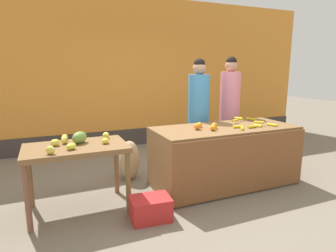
# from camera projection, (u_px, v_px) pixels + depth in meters

# --- Properties ---
(ground_plane) EXTENTS (24.00, 24.00, 0.00)m
(ground_plane) POSITION_uv_depth(u_px,v_px,m) (190.00, 189.00, 4.03)
(ground_plane) COLOR #756B5B
(market_wall_back) EXTENTS (8.76, 0.23, 3.14)m
(market_wall_back) POSITION_uv_depth(u_px,v_px,m) (132.00, 75.00, 6.20)
(market_wall_back) COLOR orange
(market_wall_back) RESTS_ON ground
(fruit_stall_counter) EXTENTS (2.06, 0.90, 0.85)m
(fruit_stall_counter) POSITION_uv_depth(u_px,v_px,m) (225.00, 156.00, 4.15)
(fruit_stall_counter) COLOR brown
(fruit_stall_counter) RESTS_ON ground
(side_table_wooden) EXTENTS (1.15, 0.70, 0.80)m
(side_table_wooden) POSITION_uv_depth(u_px,v_px,m) (76.00, 154.00, 3.32)
(side_table_wooden) COLOR brown
(side_table_wooden) RESTS_ON ground
(banana_bunch_pile) EXTENTS (0.69, 0.70, 0.07)m
(banana_bunch_pile) POSITION_uv_depth(u_px,v_px,m) (250.00, 123.00, 4.18)
(banana_bunch_pile) COLOR yellow
(banana_bunch_pile) RESTS_ON fruit_stall_counter
(orange_pile) EXTENTS (0.33, 0.33, 0.09)m
(orange_pile) POSITION_uv_depth(u_px,v_px,m) (206.00, 126.00, 3.91)
(orange_pile) COLOR orange
(orange_pile) RESTS_ON fruit_stall_counter
(mango_papaya_pile) EXTENTS (0.78, 0.67, 0.14)m
(mango_papaya_pile) POSITION_uv_depth(u_px,v_px,m) (76.00, 140.00, 3.36)
(mango_papaya_pile) COLOR #D3CA4B
(mango_papaya_pile) RESTS_ON side_table_wooden
(vendor_woman_blue_shirt) EXTENTS (0.34, 0.34, 1.83)m
(vendor_woman_blue_shirt) POSITION_uv_depth(u_px,v_px,m) (198.00, 115.00, 4.66)
(vendor_woman_blue_shirt) COLOR #33333D
(vendor_woman_blue_shirt) RESTS_ON ground
(vendor_woman_pink_shirt) EXTENTS (0.34, 0.34, 1.87)m
(vendor_woman_pink_shirt) POSITION_uv_depth(u_px,v_px,m) (229.00, 111.00, 4.99)
(vendor_woman_pink_shirt) COLOR #33333D
(vendor_woman_pink_shirt) RESTS_ON ground
(produce_crate) EXTENTS (0.47, 0.36, 0.26)m
(produce_crate) POSITION_uv_depth(u_px,v_px,m) (151.00, 208.00, 3.21)
(produce_crate) COLOR red
(produce_crate) RESTS_ON ground
(produce_sack) EXTENTS (0.46, 0.47, 0.60)m
(produce_sack) POSITION_uv_depth(u_px,v_px,m) (130.00, 160.00, 4.37)
(produce_sack) COLOR tan
(produce_sack) RESTS_ON ground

